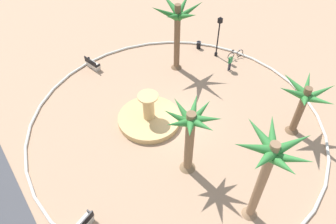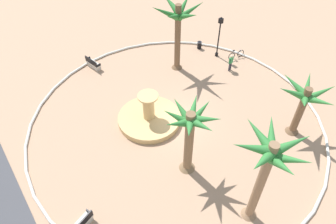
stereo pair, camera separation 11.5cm
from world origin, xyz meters
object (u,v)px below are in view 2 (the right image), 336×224
Objects in this scene: trash_bin at (199,45)px; person_cyclist_helmet at (231,62)px; palm_tree_near_fountain at (190,129)px; lamppost at (219,34)px; palm_tree_mid_plaza at (304,100)px; fountain at (149,117)px; bicycle_red_frame at (236,55)px; palm_tree_by_curb at (267,164)px; bench_east at (93,64)px; palm_tree_far_side at (178,22)px.

trash_bin is 0.46× the size of person_cyclist_helmet.
palm_tree_near_fountain is at bearing 136.86° from trash_bin.
palm_tree_mid_plaza is at bearing 169.03° from lamppost.
bicycle_red_frame is at bearing -79.56° from fountain.
palm_tree_by_curb is (-9.66, -0.50, 4.59)m from fountain.
trash_bin is 3.64m from bicycle_red_frame.
bench_east is 13.02m from bicycle_red_frame.
palm_tree_far_side is 5.89m from person_cyclist_helmet.
palm_tree_near_fountain reaches higher than trash_bin.
bicycle_red_frame is (7.02, -11.30, -3.39)m from palm_tree_near_fountain.
bicycle_red_frame is (2.02, -10.96, 0.04)m from fountain.
fountain is 9.26m from person_cyclist_helmet.
palm_tree_mid_plaza is (-1.93, -8.12, -0.74)m from palm_tree_near_fountain.
palm_tree_far_side reaches higher than fountain.
trash_bin is (5.23, -9.24, 0.04)m from fountain.
palm_tree_near_fountain is at bearing 121.82° from bicycle_red_frame.
fountain is 6.37× the size of trash_bin.
lamppost is at bearing -100.30° from palm_tree_far_side.
palm_tree_far_side is (13.73, -5.18, -0.46)m from palm_tree_by_curb.
fountain reaches higher than trash_bin.
lamppost is 2.49× the size of person_cyclist_helmet.
palm_tree_far_side is (9.07, -6.02, 0.71)m from palm_tree_near_fountain.
fountain is 10.70m from palm_tree_by_curb.
bicycle_red_frame is at bearing -58.18° from palm_tree_near_fountain.
bench_east is at bearing 63.37° from lamppost.
palm_tree_by_curb is at bearing 144.51° from lamppost.
palm_tree_by_curb reaches higher than bench_east.
lamppost is 5.45× the size of trash_bin.
palm_tree_far_side is 1.56× the size of lamppost.
bicycle_red_frame is (-6.40, -11.34, 0.04)m from bench_east.
fountain is at bearing 108.85° from lamppost.
fountain is 10.62m from trash_bin.
bicycle_red_frame is (11.68, -10.46, -4.55)m from palm_tree_by_curb.
trash_bin is at bearing -0.71° from person_cyclist_helmet.
bicycle_red_frame is at bearing -111.25° from palm_tree_far_side.
person_cyclist_helmet is (-2.34, 0.57, -1.44)m from lamppost.
fountain reaches higher than bench_east.
palm_tree_by_curb reaches higher than fountain.
fountain is 10.75m from palm_tree_mid_plaza.
trash_bin is (14.89, -8.74, -4.55)m from palm_tree_by_curb.
lamppost reaches higher than bicycle_red_frame.
trash_bin is at bearing 28.14° from bicycle_red_frame.
palm_tree_far_side is at bearing -125.63° from bench_east.
lamppost is 2.77m from trash_bin.
palm_tree_mid_plaza is 8.32m from person_cyclist_helmet.
person_cyclist_helmet is at bearing 166.29° from lamppost.
palm_tree_far_side reaches higher than bicycle_red_frame.
trash_bin is at bearing -6.89° from palm_tree_mid_plaza.
fountain is 0.70× the size of palm_tree_by_curb.
lamppost is at bearing -164.73° from trash_bin.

